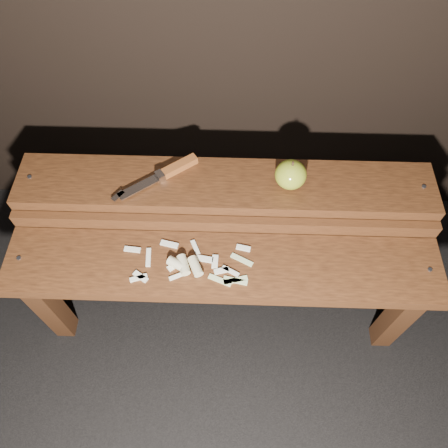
{
  "coord_description": "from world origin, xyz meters",
  "views": [
    {
      "loc": [
        0.02,
        -0.59,
        1.48
      ],
      "look_at": [
        0.0,
        0.06,
        0.45
      ],
      "focal_mm": 35.0,
      "sensor_mm": 36.0,
      "label": 1
    }
  ],
  "objects_px": {
    "apple": "(291,175)",
    "knife": "(169,171)",
    "bench_rear_tier": "(225,201)",
    "bench_front_tier": "(223,278)"
  },
  "relations": [
    {
      "from": "bench_front_tier",
      "to": "bench_rear_tier",
      "type": "relative_size",
      "value": 1.0
    },
    {
      "from": "bench_rear_tier",
      "to": "apple",
      "type": "relative_size",
      "value": 13.09
    },
    {
      "from": "apple",
      "to": "knife",
      "type": "xyz_separation_m",
      "value": [
        -0.34,
        0.02,
        -0.03
      ]
    },
    {
      "from": "bench_front_tier",
      "to": "knife",
      "type": "xyz_separation_m",
      "value": [
        -0.16,
        0.25,
        0.16
      ]
    },
    {
      "from": "knife",
      "to": "bench_rear_tier",
      "type": "bearing_deg",
      "value": -9.96
    },
    {
      "from": "bench_rear_tier",
      "to": "apple",
      "type": "height_order",
      "value": "apple"
    },
    {
      "from": "bench_front_tier",
      "to": "apple",
      "type": "height_order",
      "value": "apple"
    },
    {
      "from": "bench_front_tier",
      "to": "knife",
      "type": "height_order",
      "value": "knife"
    },
    {
      "from": "bench_rear_tier",
      "to": "knife",
      "type": "relative_size",
      "value": 5.2
    },
    {
      "from": "apple",
      "to": "knife",
      "type": "relative_size",
      "value": 0.4
    }
  ]
}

